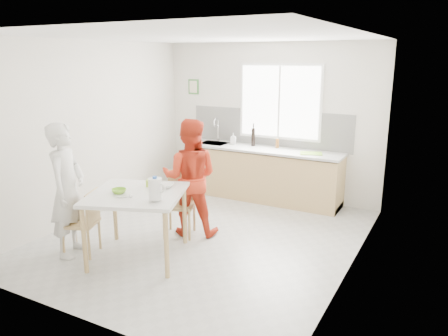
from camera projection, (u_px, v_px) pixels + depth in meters
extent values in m
plane|color=#B7B7B2|center=(204.00, 237.00, 6.11)|extent=(4.50, 4.50, 0.00)
plane|color=silver|center=(269.00, 121.00, 7.69)|extent=(4.00, 0.00, 4.00)
plane|color=silver|center=(72.00, 185.00, 3.86)|extent=(4.00, 0.00, 4.00)
plane|color=silver|center=(92.00, 131.00, 6.70)|extent=(0.00, 4.50, 4.50)
plane|color=silver|center=(357.00, 159.00, 4.85)|extent=(0.00, 4.50, 4.50)
plane|color=white|center=(202.00, 36.00, 5.44)|extent=(4.50, 4.50, 0.00)
cube|color=white|center=(280.00, 102.00, 7.50)|extent=(1.50, 0.03, 1.30)
cube|color=white|center=(279.00, 102.00, 7.48)|extent=(1.40, 0.02, 1.20)
cube|color=white|center=(279.00, 102.00, 7.48)|extent=(0.03, 0.03, 1.20)
cube|color=white|center=(269.00, 128.00, 7.71)|extent=(3.00, 0.02, 0.65)
cube|color=#3F7F39|center=(194.00, 87.00, 8.26)|extent=(0.22, 0.02, 0.28)
cube|color=beige|center=(193.00, 87.00, 8.25)|extent=(0.16, 0.01, 0.22)
cube|color=tan|center=(261.00, 175.00, 7.66)|extent=(2.80, 0.60, 0.86)
cube|color=#3F3326|center=(261.00, 196.00, 7.76)|extent=(2.80, 0.54, 0.10)
cube|color=silver|center=(262.00, 149.00, 7.55)|extent=(2.84, 0.64, 0.04)
cube|color=#A5A5AA|center=(214.00, 144.00, 7.98)|extent=(0.50, 0.40, 0.03)
cylinder|color=silver|center=(218.00, 132.00, 8.07)|extent=(0.02, 0.02, 0.36)
torus|color=silver|center=(216.00, 123.00, 7.97)|extent=(0.02, 0.18, 0.18)
cube|color=silver|center=(136.00, 194.00, 5.31)|extent=(1.42, 1.42, 0.04)
cylinder|color=tan|center=(84.00, 241.00, 5.01)|extent=(0.05, 0.05, 0.78)
cylinder|color=tan|center=(115.00, 213.00, 5.94)|extent=(0.05, 0.05, 0.78)
cylinder|color=tan|center=(166.00, 246.00, 4.89)|extent=(0.05, 0.05, 0.78)
cylinder|color=tan|center=(185.00, 216.00, 5.82)|extent=(0.05, 0.05, 0.78)
cube|color=tan|center=(81.00, 223.00, 5.50)|extent=(0.50, 0.50, 0.04)
cube|color=tan|center=(93.00, 207.00, 5.42)|extent=(0.16, 0.35, 0.41)
cylinder|color=tan|center=(75.00, 233.00, 5.73)|extent=(0.03, 0.03, 0.40)
cylinder|color=tan|center=(63.00, 244.00, 5.41)|extent=(0.03, 0.03, 0.40)
cylinder|color=tan|center=(100.00, 235.00, 5.69)|extent=(0.03, 0.03, 0.40)
cylinder|color=tan|center=(89.00, 245.00, 5.37)|extent=(0.03, 0.03, 0.40)
cube|color=tan|center=(179.00, 205.00, 6.08)|extent=(0.54, 0.54, 0.04)
cube|color=tan|center=(182.00, 185.00, 6.20)|extent=(0.38, 0.17, 0.43)
cylinder|color=tan|center=(164.00, 225.00, 5.99)|extent=(0.04, 0.04, 0.42)
cylinder|color=tan|center=(189.00, 226.00, 5.95)|extent=(0.04, 0.04, 0.42)
cylinder|color=tan|center=(170.00, 216.00, 6.33)|extent=(0.04, 0.04, 0.42)
cylinder|color=tan|center=(194.00, 217.00, 6.29)|extent=(0.04, 0.04, 0.42)
imported|color=silver|center=(67.00, 190.00, 5.41)|extent=(0.60, 0.72, 1.69)
imported|color=red|center=(190.00, 177.00, 6.06)|extent=(0.97, 0.87, 1.64)
imported|color=#81C82E|center=(119.00, 191.00, 5.27)|extent=(0.23, 0.23, 0.05)
imported|color=white|center=(166.00, 186.00, 5.50)|extent=(0.26, 0.26, 0.05)
cylinder|color=white|center=(155.00, 189.00, 4.96)|extent=(0.15, 0.15, 0.25)
cylinder|color=blue|center=(155.00, 178.00, 4.93)|extent=(0.05, 0.05, 0.03)
torus|color=white|center=(161.00, 188.00, 4.92)|extent=(0.12, 0.07, 0.12)
cube|color=#ABD932|center=(151.00, 183.00, 5.55)|extent=(0.13, 0.13, 0.09)
cylinder|color=#A5A5AA|center=(124.00, 197.00, 5.10)|extent=(0.13, 0.11, 0.01)
cube|color=#82C62D|center=(311.00, 153.00, 7.09)|extent=(0.42, 0.36, 0.01)
cylinder|color=black|center=(253.00, 137.00, 7.71)|extent=(0.07, 0.07, 0.32)
cylinder|color=black|center=(253.00, 137.00, 7.69)|extent=(0.07, 0.07, 0.30)
cylinder|color=brown|center=(277.00, 143.00, 7.53)|extent=(0.06, 0.06, 0.16)
imported|color=#999999|center=(233.00, 139.00, 7.86)|extent=(0.11, 0.12, 0.20)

